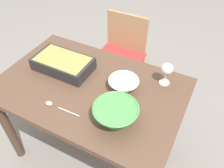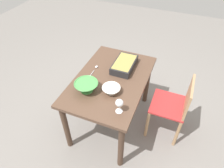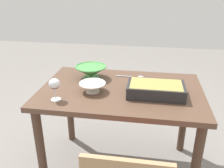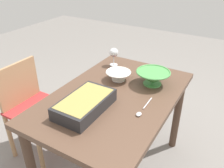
% 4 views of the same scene
% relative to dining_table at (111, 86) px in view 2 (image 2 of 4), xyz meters
% --- Properties ---
extents(ground_plane, '(8.00, 8.00, 0.00)m').
position_rel_dining_table_xyz_m(ground_plane, '(0.00, 0.00, -0.63)').
color(ground_plane, gray).
extents(dining_table, '(1.17, 0.76, 0.73)m').
position_rel_dining_table_xyz_m(dining_table, '(0.00, 0.00, 0.00)').
color(dining_table, brown).
rests_on(dining_table, ground_plane).
extents(chair, '(0.41, 0.39, 0.81)m').
position_rel_dining_table_xyz_m(chair, '(-0.13, 0.73, -0.16)').
color(chair, '#B22D2D').
rests_on(chair, ground_plane).
extents(wine_glass, '(0.07, 0.07, 0.15)m').
position_rel_dining_table_xyz_m(wine_glass, '(0.40, 0.25, 0.22)').
color(wine_glass, white).
rests_on(wine_glass, dining_table).
extents(casserole_dish, '(0.39, 0.22, 0.08)m').
position_rel_dining_table_xyz_m(casserole_dish, '(-0.25, 0.07, 0.15)').
color(casserole_dish, '#262628').
rests_on(casserole_dish, dining_table).
extents(mixing_bowl, '(0.19, 0.19, 0.07)m').
position_rel_dining_table_xyz_m(mixing_bowl, '(0.19, 0.08, 0.15)').
color(mixing_bowl, white).
rests_on(mixing_bowl, dining_table).
extents(small_bowl, '(0.25, 0.25, 0.10)m').
position_rel_dining_table_xyz_m(small_bowl, '(0.26, -0.16, 0.17)').
color(small_bowl, '#4C994C').
rests_on(small_bowl, dining_table).
extents(serving_spoon, '(0.23, 0.03, 0.01)m').
position_rel_dining_table_xyz_m(serving_spoon, '(-0.09, -0.24, 0.11)').
color(serving_spoon, silver).
rests_on(serving_spoon, dining_table).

